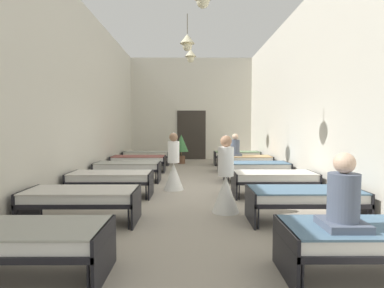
{
  "coord_description": "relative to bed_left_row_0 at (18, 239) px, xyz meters",
  "views": [
    {
      "loc": [
        -0.05,
        -7.94,
        1.65
      ],
      "look_at": [
        0.0,
        1.59,
        1.08
      ],
      "focal_mm": 28.3,
      "sensor_mm": 36.0,
      "label": 1
    }
  ],
  "objects": [
    {
      "name": "patient_seated_secondary",
      "position": [
        3.46,
        -0.08,
        0.43
      ],
      "size": [
        0.44,
        0.44,
        0.8
      ],
      "color": "#515B70",
      "rests_on": "bed_right_row_0"
    },
    {
      "name": "bed_left_row_2",
      "position": [
        0.0,
        3.8,
        0.0
      ],
      "size": [
        1.9,
        0.84,
        0.57
      ],
      "color": "black",
      "rests_on": "ground"
    },
    {
      "name": "bed_left_row_5",
      "position": [
        0.0,
        9.5,
        0.0
      ],
      "size": [
        1.9,
        0.84,
        0.57
      ],
      "color": "black",
      "rests_on": "ground"
    },
    {
      "name": "bed_right_row_5",
      "position": [
        3.81,
        9.5,
        0.0
      ],
      "size": [
        1.9,
        0.84,
        0.57
      ],
      "color": "black",
      "rests_on": "ground"
    },
    {
      "name": "room_shell",
      "position": [
        1.9,
        6.08,
        2.06
      ],
      "size": [
        6.31,
        14.18,
        4.97
      ],
      "color": "beige",
      "rests_on": "ground"
    },
    {
      "name": "bed_left_row_3",
      "position": [
        0.0,
        5.7,
        0.0
      ],
      "size": [
        1.9,
        0.84,
        0.57
      ],
      "color": "black",
      "rests_on": "ground"
    },
    {
      "name": "bed_right_row_4",
      "position": [
        3.81,
        7.6,
        0.0
      ],
      "size": [
        1.9,
        0.84,
        0.57
      ],
      "color": "black",
      "rests_on": "ground"
    },
    {
      "name": "nurse_near_aisle",
      "position": [
        2.53,
        2.5,
        0.09
      ],
      "size": [
        0.52,
        0.52,
        1.49
      ],
      "rotation": [
        0.0,
        0.0,
        1.31
      ],
      "color": "white",
      "rests_on": "ground"
    },
    {
      "name": "bed_left_row_0",
      "position": [
        0.0,
        0.0,
        0.0
      ],
      "size": [
        1.9,
        0.84,
        0.57
      ],
      "color": "black",
      "rests_on": "ground"
    },
    {
      "name": "bed_right_row_0",
      "position": [
        3.81,
        0.0,
        0.0
      ],
      "size": [
        1.9,
        0.84,
        0.57
      ],
      "color": "black",
      "rests_on": "ground"
    },
    {
      "name": "bed_left_row_1",
      "position": [
        0.0,
        1.9,
        0.0
      ],
      "size": [
        1.9,
        0.84,
        0.57
      ],
      "color": "black",
      "rests_on": "ground"
    },
    {
      "name": "ground_plane",
      "position": [
        1.9,
        4.75,
        -0.49
      ],
      "size": [
        6.51,
        14.58,
        0.1
      ],
      "primitive_type": "cube",
      "color": "#9E9384"
    },
    {
      "name": "potted_plant",
      "position": [
        1.45,
        9.99,
        0.38
      ],
      "size": [
        0.63,
        0.63,
        1.28
      ],
      "color": "brown",
      "rests_on": "ground"
    },
    {
      "name": "bed_right_row_1",
      "position": [
        3.81,
        1.9,
        0.0
      ],
      "size": [
        1.9,
        0.84,
        0.57
      ],
      "color": "black",
      "rests_on": "ground"
    },
    {
      "name": "bed_left_row_4",
      "position": [
        0.0,
        7.6,
        0.0
      ],
      "size": [
        1.9,
        0.84,
        0.57
      ],
      "color": "black",
      "rests_on": "ground"
    },
    {
      "name": "nurse_mid_aisle",
      "position": [
        1.42,
        4.56,
        0.09
      ],
      "size": [
        0.52,
        0.52,
        1.49
      ],
      "rotation": [
        0.0,
        0.0,
        0.57
      ],
      "color": "white",
      "rests_on": "ground"
    },
    {
      "name": "bed_right_row_3",
      "position": [
        3.81,
        5.7,
        0.0
      ],
      "size": [
        1.9,
        0.84,
        0.57
      ],
      "color": "black",
      "rests_on": "ground"
    },
    {
      "name": "patient_seated_primary",
      "position": [
        3.46,
        7.61,
        0.43
      ],
      "size": [
        0.44,
        0.44,
        0.8
      ],
      "color": "#515B70",
      "rests_on": "bed_right_row_4"
    },
    {
      "name": "bed_right_row_2",
      "position": [
        3.81,
        3.8,
        0.0
      ],
      "size": [
        1.9,
        0.84,
        0.57
      ],
      "color": "black",
      "rests_on": "ground"
    }
  ]
}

